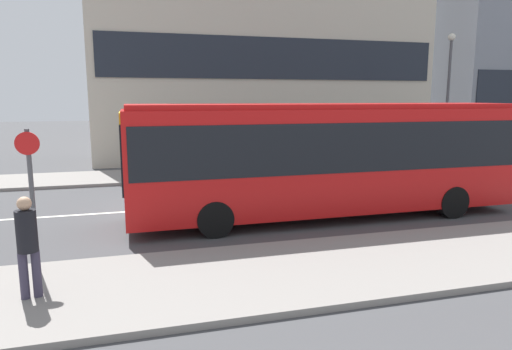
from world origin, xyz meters
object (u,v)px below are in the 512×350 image
bus_stop_sign (32,190)px  city_bus (326,153)px  pedestrian_near_stop (27,241)px  parked_car_0 (447,159)px  street_lamp (448,85)px

bus_stop_sign → city_bus: bearing=20.9°
pedestrian_near_stop → bus_stop_sign: size_ratio=0.63×
city_bus → pedestrian_near_stop: (-7.37, -4.12, -0.79)m
pedestrian_near_stop → bus_stop_sign: 1.41m
city_bus → parked_car_0: 10.60m
city_bus → street_lamp: street_lamp is taller
bus_stop_sign → street_lamp: bearing=30.5°
parked_car_0 → bus_stop_sign: 18.47m
street_lamp → city_bus: bearing=-143.3°
city_bus → parked_car_0: size_ratio=2.79×
city_bus → bus_stop_sign: size_ratio=4.10×
parked_car_0 → street_lamp: bearing=56.2°
parked_car_0 → street_lamp: 4.02m
pedestrian_near_stop → street_lamp: 21.02m
pedestrian_near_stop → bus_stop_sign: bearing=-94.4°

